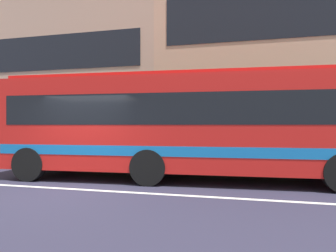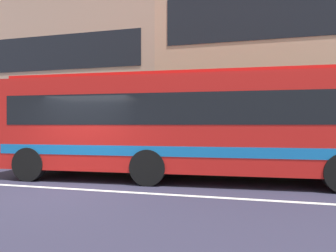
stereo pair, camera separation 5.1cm
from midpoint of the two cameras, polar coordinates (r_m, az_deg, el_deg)
name	(u,v)px [view 1 (the left image)]	position (r m, az deg, el deg)	size (l,w,h in m)	color
ground_plane	(71,189)	(8.41, -18.08, -11.27)	(160.00, 160.00, 0.00)	#2C2A3E
lane_centre_line	(71,189)	(8.40, -18.08, -11.25)	(60.00, 0.16, 0.01)	silver
hedge_row_far	(210,153)	(12.61, 7.87, -5.06)	(16.56, 1.10, 1.04)	#27531B
apartment_block_left	(55,81)	(25.49, -20.68, 8.02)	(19.29, 10.25, 10.30)	tan
apartment_block_right	(315,54)	(21.68, 25.94, 12.11)	(18.20, 10.25, 12.31)	tan
transit_bus	(178,122)	(9.31, 1.70, 0.69)	(10.73, 3.18, 3.18)	red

